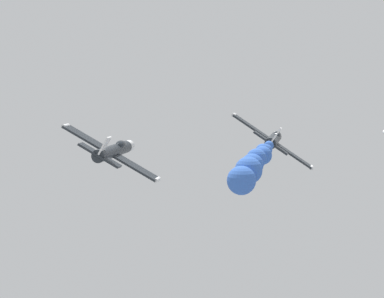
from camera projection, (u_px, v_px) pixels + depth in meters
The scene contains 3 objects.
airplane_lead at pixel (274, 140), 77.31m from camera, with size 8.16×10.35×5.59m.
smoke_trail_lead at pixel (251, 167), 62.54m from camera, with size 3.01×13.07×3.30m.
airplane_left_inner at pixel (114, 151), 67.09m from camera, with size 8.53×10.35×4.97m.
Camera 1 is at (11.08, -64.43, 114.10)m, focal length 73.01 mm.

